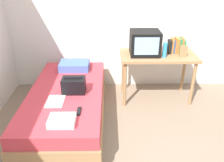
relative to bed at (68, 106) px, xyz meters
The scene contains 12 objects.
wall_back 1.78m from the bed, 53.96° to the left, with size 5.20×0.10×2.60m, color silver.
bed is the anchor object (origin of this frame).
desk 1.54m from the bed, 25.09° to the left, with size 1.16×0.60×0.77m.
tv 1.47m from the bed, 29.56° to the left, with size 0.44×0.39×0.36m.
water_bottle 1.62m from the bed, 19.79° to the left, with size 0.06×0.06×0.23m, color #3399DB.
book_row 1.89m from the bed, 23.17° to the left, with size 0.25×0.17×0.25m.
picture_frame 1.87m from the bed, 16.96° to the left, with size 0.11×0.02×0.18m, color #9E754C.
pillow 0.76m from the bed, 87.81° to the left, with size 0.46×0.34×0.12m, color #4766AD.
handbag 0.38m from the bed, 24.91° to the right, with size 0.30×0.20×0.22m.
magazine 0.40m from the bed, 105.67° to the right, with size 0.21×0.29×0.01m, color white.
remote_dark 0.63m from the bed, 65.75° to the right, with size 0.04×0.16×0.02m, color black.
folded_towel 0.79m from the bed, 83.59° to the right, with size 0.28×0.22×0.07m, color white.
Camera 1 is at (-0.26, -1.88, 2.01)m, focal length 36.96 mm.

